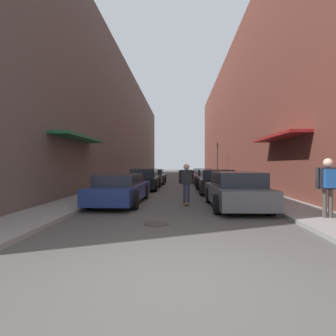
% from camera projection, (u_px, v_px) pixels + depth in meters
% --- Properties ---
extents(ground, '(109.08, 109.08, 0.00)m').
position_uv_depth(ground, '(179.00, 182.00, 23.53)').
color(ground, '#4C4947').
extents(curb_strip_left, '(1.80, 49.58, 0.12)m').
position_uv_depth(curb_strip_left, '(141.00, 179.00, 28.67)').
color(curb_strip_left, gray).
rests_on(curb_strip_left, ground).
extents(curb_strip_right, '(1.80, 49.58, 0.12)m').
position_uv_depth(curb_strip_right, '(218.00, 179.00, 28.29)').
color(curb_strip_right, gray).
rests_on(curb_strip_right, ground).
extents(building_row_left, '(4.90, 49.58, 11.56)m').
position_uv_depth(building_row_left, '(114.00, 126.00, 28.72)').
color(building_row_left, '#564C47').
rests_on(building_row_left, ground).
extents(building_row_right, '(4.90, 49.58, 13.33)m').
position_uv_depth(building_row_right, '(245.00, 117.00, 28.05)').
color(building_row_right, brown).
rests_on(building_row_right, ground).
extents(parked_car_left_0, '(1.88, 4.71, 1.23)m').
position_uv_depth(parked_car_left_0, '(121.00, 189.00, 10.87)').
color(parked_car_left_0, navy).
rests_on(parked_car_left_0, ground).
extents(parked_car_left_1, '(1.85, 4.55, 1.35)m').
position_uv_depth(parked_car_left_1, '(145.00, 179.00, 17.02)').
color(parked_car_left_1, black).
rests_on(parked_car_left_1, ground).
extents(parked_car_left_2, '(2.07, 4.23, 1.22)m').
position_uv_depth(parked_car_left_2, '(153.00, 176.00, 22.07)').
color(parked_car_left_2, '#515459').
rests_on(parked_car_left_2, ground).
extents(parked_car_right_0, '(1.96, 4.16, 1.35)m').
position_uv_depth(parked_car_right_0, '(236.00, 191.00, 9.73)').
color(parked_car_right_0, '#515459').
rests_on(parked_car_right_0, ground).
extents(parked_car_right_1, '(2.08, 4.77, 1.33)m').
position_uv_depth(parked_car_right_1, '(216.00, 181.00, 15.21)').
color(parked_car_right_1, black).
rests_on(parked_car_right_1, ground).
extents(parked_car_right_2, '(2.06, 4.01, 1.23)m').
position_uv_depth(parked_car_right_2, '(207.00, 178.00, 20.17)').
color(parked_car_right_2, maroon).
rests_on(parked_car_right_2, ground).
extents(parked_car_right_3, '(1.99, 4.74, 1.22)m').
position_uv_depth(parked_car_right_3, '(202.00, 175.00, 25.30)').
color(parked_car_right_3, '#B7B7BC').
rests_on(parked_car_right_3, ground).
extents(skateboarder, '(0.63, 0.78, 1.65)m').
position_uv_depth(skateboarder, '(186.00, 180.00, 10.65)').
color(skateboarder, brown).
rests_on(skateboarder, ground).
extents(manhole_cover, '(0.70, 0.70, 0.02)m').
position_uv_depth(manhole_cover, '(156.00, 224.00, 7.20)').
color(manhole_cover, '#332D28').
rests_on(manhole_cover, ground).
extents(traffic_light, '(0.16, 0.22, 3.77)m').
position_uv_depth(traffic_light, '(217.00, 157.00, 27.18)').
color(traffic_light, '#2D2D2D').
rests_on(traffic_light, curb_strip_right).
extents(pedestrian, '(0.68, 0.37, 1.69)m').
position_uv_depth(pedestrian, '(328.00, 181.00, 7.43)').
color(pedestrian, '#47423D').
rests_on(pedestrian, curb_strip_right).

